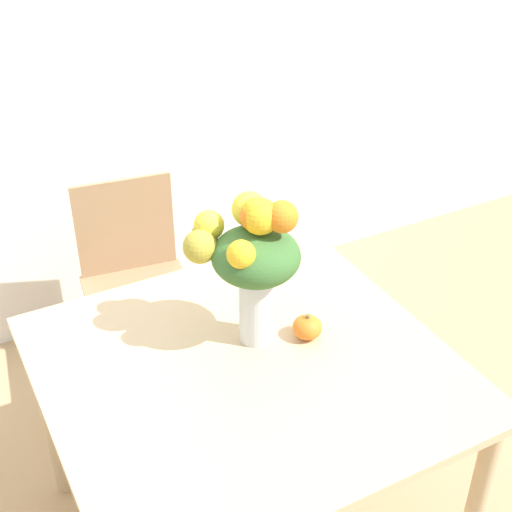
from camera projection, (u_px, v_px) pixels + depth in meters
wall_back at (77, 34)px, 2.83m from camera, size 8.00×0.06×2.70m
dining_table at (247, 389)px, 2.11m from camera, size 1.14×1.09×0.76m
flower_vase at (251, 256)px, 2.00m from camera, size 0.31×0.29×0.47m
pumpkin at (307, 327)px, 2.14m from camera, size 0.09×0.09×0.08m
dining_chair_near_window at (137, 285)px, 2.89m from camera, size 0.47×0.47×0.89m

